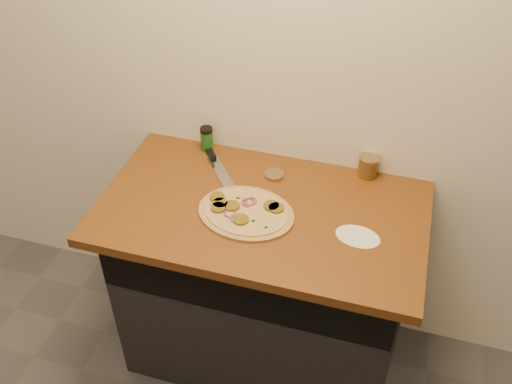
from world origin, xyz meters
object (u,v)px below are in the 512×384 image
(salsa_jar, at_px, (368,166))
(spice_shaker, at_px, (207,139))
(pizza, at_px, (245,212))
(chefs_knife, at_px, (215,161))

(salsa_jar, bearing_deg, spice_shaker, -178.82)
(pizza, distance_m, spice_shaker, 0.43)
(spice_shaker, bearing_deg, salsa_jar, 1.18)
(salsa_jar, height_order, spice_shaker, spice_shaker)
(chefs_knife, height_order, spice_shaker, spice_shaker)
(salsa_jar, relative_size, spice_shaker, 0.84)
(chefs_knife, relative_size, salsa_jar, 3.23)
(chefs_knife, relative_size, spice_shaker, 2.72)
(salsa_jar, xyz_separation_m, spice_shaker, (-0.66, -0.01, 0.01))
(pizza, distance_m, salsa_jar, 0.53)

